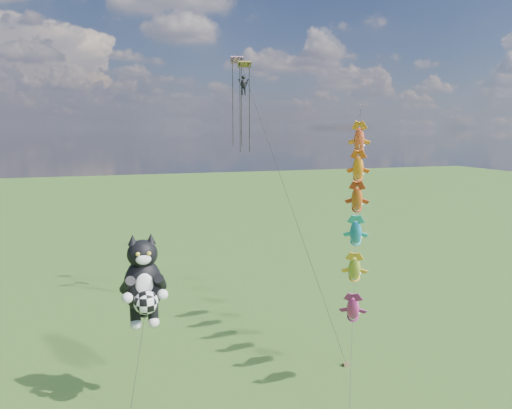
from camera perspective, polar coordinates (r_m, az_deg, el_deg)
name	(u,v)px	position (r m, az deg, el deg)	size (l,w,h in m)	color
cat_kite_rig	(143,282)	(29.48, -12.74, -8.60)	(2.87, 4.17, 10.05)	brown
fish_windsock_rig	(356,216)	(34.38, 11.40, -1.30)	(8.07, 13.89, 17.93)	brown
parafoil_rig	(245,90)	(44.82, -1.28, 12.94)	(3.84, 17.29, 22.85)	brown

